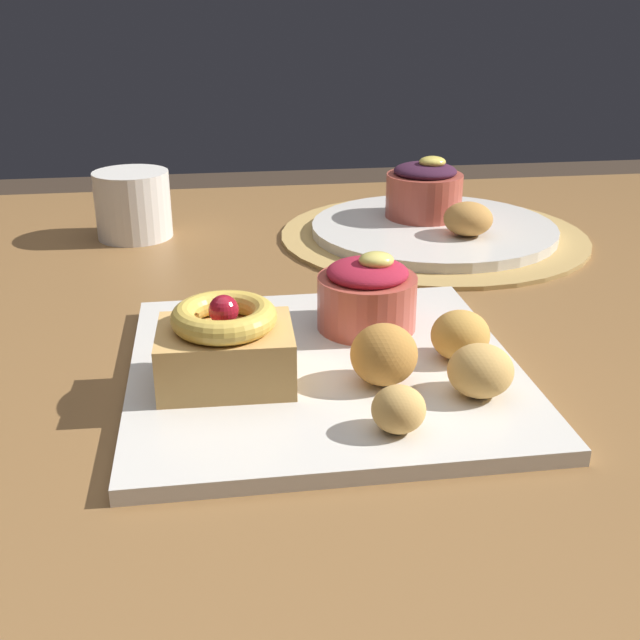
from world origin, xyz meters
TOP-DOWN VIEW (x-y plane):
  - dining_table at (0.00, 0.00)m, footprint 1.48×1.08m
  - woven_placemat at (0.23, 0.24)m, footprint 0.37×0.37m
  - front_plate at (0.04, -0.11)m, footprint 0.30×0.30m
  - cake_slice at (-0.03, -0.13)m, footprint 0.10×0.08m
  - berry_ramekin at (0.09, -0.05)m, footprint 0.09×0.09m
  - fritter_front at (0.15, -0.12)m, footprint 0.05×0.04m
  - fritter_middle at (0.08, -0.15)m, footprint 0.05×0.05m
  - fritter_back at (0.08, -0.22)m, footprint 0.04×0.03m
  - fritter_extra at (0.14, -0.18)m, footprint 0.05×0.05m
  - back_plate at (0.23, 0.24)m, footprint 0.30×0.30m
  - back_ramekin at (0.23, 0.28)m, footprint 0.10×0.10m
  - back_pastry at (0.26, 0.19)m, footprint 0.06×0.06m
  - coffee_mug at (-0.13, 0.30)m, footprint 0.09×0.09m

SIDE VIEW (x-z plane):
  - dining_table at x=0.00m, z-range 0.28..1.01m
  - woven_placemat at x=0.23m, z-range 0.73..0.73m
  - front_plate at x=0.04m, z-range 0.73..0.74m
  - back_plate at x=0.23m, z-range 0.73..0.75m
  - fritter_back at x=0.08m, z-range 0.74..0.77m
  - fritter_extra at x=0.14m, z-range 0.74..0.78m
  - fritter_front at x=0.15m, z-range 0.74..0.78m
  - fritter_middle at x=0.08m, z-range 0.74..0.79m
  - back_pastry at x=0.26m, z-range 0.75..0.79m
  - coffee_mug at x=-0.13m, z-range 0.73..0.81m
  - berry_ramekin at x=0.09m, z-range 0.74..0.81m
  - cake_slice at x=-0.03m, z-range 0.74..0.81m
  - back_ramekin at x=0.23m, z-range 0.74..0.82m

